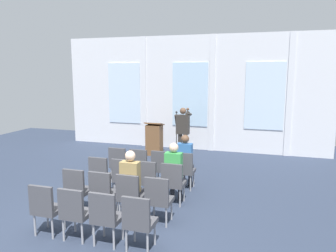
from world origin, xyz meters
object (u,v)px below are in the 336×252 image
(chair_r1_c3, at_px, (173,181))
(chair_r3_c0, at_px, (46,206))
(chair_r3_c2, at_px, (106,215))
(chair_r3_c3, at_px, (139,219))
(mic_stand, at_px, (176,147))
(audience_r2_c2, at_px, (131,181))
(lectern, at_px, (154,139))
(chair_r2_c3, at_px, (159,197))
(chair_r0_c1, at_px, (140,164))
(chair_r0_c2, at_px, (162,166))
(chair_r2_c0, at_px, (77,188))
(chair_r1_c2, at_px, (148,178))
(chair_r0_c3, at_px, (184,168))
(audience_r0_c3, at_px, (185,159))
(chair_r2_c2, at_px, (130,194))
(speaker, at_px, (183,129))
(chair_r1_c1, at_px, (124,176))
(chair_r3_c1, at_px, (75,210))
(audience_r1_c3, at_px, (174,170))
(chair_r2_c1, at_px, (103,191))
(chair_r1_c0, at_px, (101,173))

(chair_r1_c3, relative_size, chair_r3_c0, 1.00)
(chair_r3_c2, distance_m, chair_r3_c3, 0.58)
(mic_stand, height_order, audience_r2_c2, mic_stand)
(lectern, distance_m, chair_r2_c3, 5.25)
(chair_r0_c1, xyz_separation_m, audience_r2_c2, (0.58, -1.86, 0.22))
(chair_r0_c2, xyz_separation_m, chair_r3_c2, (0.00, -2.91, 0.00))
(chair_r1_c3, bearing_deg, chair_r2_c0, -150.85)
(chair_r0_c2, bearing_deg, chair_r1_c2, -90.00)
(chair_r0_c3, xyz_separation_m, audience_r0_c3, (-0.00, 0.08, 0.22))
(mic_stand, height_order, chair_r0_c3, mic_stand)
(chair_r2_c2, bearing_deg, speaker, 92.28)
(lectern, relative_size, chair_r1_c1, 1.23)
(chair_r1_c2, xyz_separation_m, chair_r2_c3, (0.58, -0.97, 0.00))
(chair_r0_c3, bearing_deg, chair_r0_c1, 180.00)
(chair_r0_c3, bearing_deg, chair_r2_c2, -106.64)
(speaker, bearing_deg, chair_r1_c2, -87.14)
(chair_r3_c1, distance_m, chair_r3_c3, 1.16)
(lectern, height_order, chair_r1_c3, lectern)
(chair_r1_c1, bearing_deg, audience_r0_c3, 42.15)
(chair_r2_c2, height_order, chair_r3_c3, same)
(chair_r2_c2, xyz_separation_m, audience_r2_c2, (-0.00, 0.08, 0.22))
(lectern, bearing_deg, audience_r1_c3, -64.61)
(audience_r0_c3, height_order, chair_r2_c3, audience_r0_c3)
(chair_r0_c3, xyz_separation_m, chair_r2_c0, (-1.74, -1.94, 0.00))
(mic_stand, distance_m, chair_r0_c3, 3.18)
(chair_r0_c1, distance_m, chair_r2_c0, 2.03)
(chair_r3_c0, bearing_deg, chair_r3_c3, 0.00)
(chair_r0_c3, height_order, chair_r2_c1, same)
(chair_r1_c1, height_order, chair_r3_c3, same)
(chair_r0_c2, distance_m, chair_r2_c3, 2.03)
(chair_r1_c2, bearing_deg, chair_r0_c1, 120.87)
(chair_r3_c2, bearing_deg, chair_r2_c0, 140.09)
(chair_r2_c2, relative_size, chair_r3_c1, 1.00)
(chair_r0_c2, distance_m, chair_r2_c1, 2.03)
(mic_stand, bearing_deg, chair_r0_c2, -81.22)
(audience_r1_c3, bearing_deg, chair_r2_c2, -118.92)
(audience_r1_c3, bearing_deg, chair_r1_c2, -172.21)
(lectern, relative_size, audience_r2_c2, 0.84)
(chair_r2_c0, xyz_separation_m, chair_r3_c0, (0.00, -0.97, 0.00))
(chair_r0_c2, bearing_deg, chair_r0_c1, 180.00)
(chair_r1_c0, distance_m, audience_r1_c3, 1.76)
(chair_r3_c3, bearing_deg, lectern, 107.31)
(chair_r3_c1, xyz_separation_m, chair_r3_c3, (1.16, 0.00, 0.00))
(chair_r0_c1, relative_size, audience_r0_c3, 0.69)
(mic_stand, relative_size, chair_r0_c1, 1.65)
(chair_r1_c3, distance_m, chair_r2_c1, 1.51)
(chair_r0_c1, height_order, audience_r0_c3, audience_r0_c3)
(chair_r1_c1, xyz_separation_m, audience_r1_c3, (1.16, 0.08, 0.22))
(chair_r1_c1, bearing_deg, lectern, 99.70)
(chair_r2_c1, distance_m, chair_r3_c0, 1.13)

